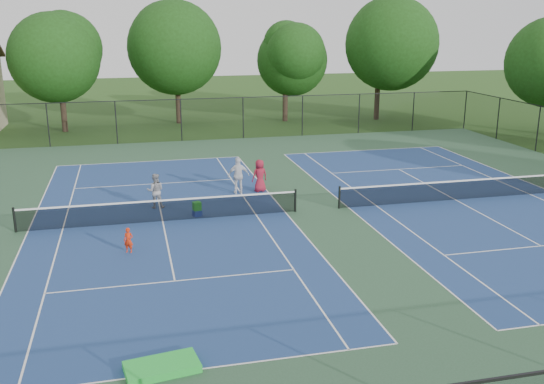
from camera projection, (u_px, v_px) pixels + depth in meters
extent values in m
plane|color=#234716|center=(317.00, 210.00, 27.73)|extent=(140.00, 140.00, 0.00)
cube|color=#2C4F33|center=(317.00, 210.00, 27.73)|extent=(36.00, 36.00, 0.01)
cube|color=navy|center=(163.00, 221.00, 26.16)|extent=(10.97, 23.77, 0.00)
cube|color=white|center=(150.00, 161.00, 37.27)|extent=(10.97, 0.06, 0.00)
cube|color=white|center=(193.00, 370.00, 15.04)|extent=(10.97, 0.06, 0.00)
cube|color=white|center=(28.00, 231.00, 24.93)|extent=(0.06, 23.77, 0.00)
cube|color=white|center=(285.00, 212.00, 27.38)|extent=(0.06, 23.77, 0.00)
cube|color=white|center=(63.00, 229.00, 25.24)|extent=(0.06, 23.77, 0.00)
cube|color=white|center=(256.00, 214.00, 27.08)|extent=(0.06, 23.77, 0.00)
cube|color=white|center=(155.00, 184.00, 32.14)|extent=(8.23, 0.06, 0.00)
cube|color=white|center=(175.00, 281.00, 20.17)|extent=(8.23, 0.06, 0.00)
cube|color=white|center=(163.00, 221.00, 26.16)|extent=(0.06, 12.80, 0.00)
cylinder|color=black|center=(14.00, 220.00, 24.68)|extent=(0.10, 0.10, 1.07)
cylinder|color=black|center=(295.00, 201.00, 27.35)|extent=(0.10, 0.10, 1.07)
cube|color=black|center=(162.00, 211.00, 26.03)|extent=(11.90, 0.01, 0.90)
cube|color=white|center=(162.00, 201.00, 25.90)|extent=(11.90, 0.04, 0.07)
cube|color=navy|center=(455.00, 200.00, 29.29)|extent=(10.97, 23.77, 0.00)
cube|color=white|center=(364.00, 150.00, 40.41)|extent=(10.97, 0.06, 0.00)
cube|color=white|center=(348.00, 208.00, 28.06)|extent=(0.06, 23.77, 0.00)
cube|color=white|center=(376.00, 206.00, 28.37)|extent=(0.06, 23.77, 0.00)
cube|color=white|center=(530.00, 194.00, 30.21)|extent=(0.06, 23.77, 0.00)
cube|color=white|center=(399.00, 169.00, 35.28)|extent=(8.23, 0.06, 0.00)
cube|color=white|center=(541.00, 246.00, 23.30)|extent=(8.23, 0.06, 0.00)
cube|color=white|center=(455.00, 200.00, 29.29)|extent=(0.06, 12.80, 0.00)
cylinder|color=black|center=(339.00, 197.00, 27.82)|extent=(0.10, 0.10, 1.07)
cube|color=black|center=(456.00, 191.00, 29.16)|extent=(11.90, 0.01, 0.90)
cube|color=white|center=(457.00, 181.00, 29.03)|extent=(11.90, 0.04, 0.07)
cylinder|color=black|center=(48.00, 125.00, 41.13)|extent=(0.08, 0.08, 3.00)
cylinder|color=black|center=(116.00, 123.00, 42.14)|extent=(0.08, 0.08, 3.00)
cylinder|color=black|center=(181.00, 120.00, 43.15)|extent=(0.08, 0.08, 3.00)
cylinder|color=black|center=(243.00, 118.00, 44.15)|extent=(0.08, 0.08, 3.00)
cylinder|color=black|center=(302.00, 116.00, 45.16)|extent=(0.08, 0.08, 3.00)
cylinder|color=black|center=(359.00, 114.00, 46.17)|extent=(0.08, 0.08, 3.00)
cylinder|color=black|center=(413.00, 112.00, 47.17)|extent=(0.08, 0.08, 3.00)
cylinder|color=black|center=(465.00, 110.00, 48.18)|extent=(0.08, 0.08, 3.00)
cylinder|color=black|center=(538.00, 129.00, 39.76)|extent=(0.08, 0.08, 3.00)
cylinder|color=black|center=(498.00, 118.00, 43.97)|extent=(0.08, 0.08, 3.00)
cube|color=black|center=(243.00, 118.00, 44.15)|extent=(36.00, 0.01, 3.00)
cube|color=black|center=(243.00, 97.00, 43.74)|extent=(36.00, 0.05, 0.05)
cylinder|color=#2D2116|center=(63.00, 107.00, 46.75)|extent=(0.44, 0.44, 3.78)
sphere|color=#183A0F|center=(59.00, 58.00, 45.72)|extent=(6.80, 6.80, 6.80)
sphere|color=#183A0F|center=(58.00, 49.00, 45.54)|extent=(5.58, 5.58, 5.58)
sphere|color=#183A0F|center=(57.00, 40.00, 45.36)|extent=(4.35, 4.35, 4.35)
cylinder|color=#2D2116|center=(178.00, 99.00, 50.59)|extent=(0.44, 0.44, 4.14)
sphere|color=#183A0F|center=(176.00, 47.00, 49.45)|extent=(7.60, 7.60, 7.60)
sphere|color=#183A0F|center=(176.00, 40.00, 49.28)|extent=(6.23, 6.23, 6.23)
sphere|color=#183A0F|center=(175.00, 32.00, 49.11)|extent=(4.86, 4.86, 4.86)
cylinder|color=#2D2116|center=(285.00, 101.00, 51.76)|extent=(0.44, 0.44, 3.42)
sphere|color=#183A0F|center=(285.00, 61.00, 50.84)|extent=(6.00, 6.00, 6.00)
sphere|color=#183A0F|center=(285.00, 52.00, 50.65)|extent=(4.92, 4.92, 4.92)
sphere|color=#183A0F|center=(285.00, 44.00, 50.46)|extent=(3.84, 3.84, 3.84)
cylinder|color=#2D2116|center=(377.00, 95.00, 52.49)|extent=(0.44, 0.44, 4.32)
sphere|color=#183A0F|center=(380.00, 44.00, 51.32)|extent=(7.80, 7.80, 7.80)
sphere|color=#183A0F|center=(380.00, 36.00, 51.15)|extent=(6.40, 6.40, 6.40)
sphere|color=#183A0F|center=(380.00, 29.00, 50.98)|extent=(4.99, 4.99, 4.99)
imported|color=red|center=(128.00, 240.00, 22.55)|extent=(0.41, 0.34, 0.97)
imported|color=#959597|center=(155.00, 191.00, 27.86)|extent=(0.84, 0.69, 1.63)
imported|color=silver|center=(238.00, 176.00, 30.13)|extent=(1.11, 0.50, 1.86)
imported|color=maroon|center=(260.00, 176.00, 30.52)|extent=(0.92, 0.71, 1.66)
cube|color=#16339A|center=(197.00, 213.00, 26.85)|extent=(0.44, 0.42, 0.27)
cube|color=green|center=(197.00, 206.00, 26.76)|extent=(0.40, 0.36, 0.38)
cube|color=green|center=(162.00, 367.00, 15.00)|extent=(1.93, 1.22, 0.20)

